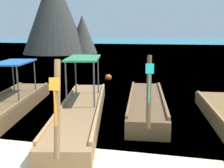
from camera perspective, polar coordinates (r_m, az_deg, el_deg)
name	(u,v)px	position (r m, az deg, el deg)	size (l,w,h in m)	color
sea_water	(161,44)	(65.90, 10.81, 8.78)	(120.00, 120.00, 0.00)	#147A89
longtail_boat_yellow_ribbon	(9,105)	(9.97, -21.99, -4.35)	(2.36, 6.73, 2.50)	brown
longtail_boat_orange_ribbon	(81,110)	(8.70, -6.81, -5.80)	(2.61, 7.10, 2.38)	olive
longtail_boat_turquoise_ribbon	(146,104)	(9.54, 7.65, -4.49)	(1.72, 5.84, 2.32)	brown
karst_rock	(57,14)	(36.33, -12.19, 15.03)	(9.95, 8.66, 11.04)	#383833
mooring_buoy_near	(108,78)	(15.43, -0.82, 1.45)	(0.39, 0.39, 0.39)	#EA5119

